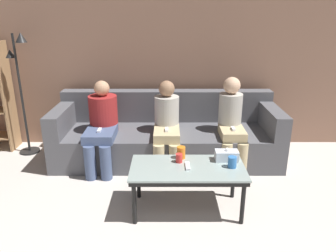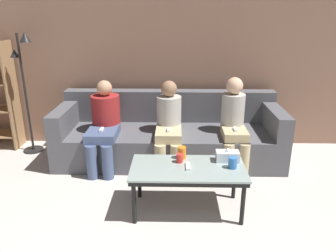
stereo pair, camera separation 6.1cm
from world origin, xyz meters
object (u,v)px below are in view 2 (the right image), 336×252
object	(u,v)px
couch	(169,136)
seated_person_mid_left	(169,123)
cup_near_left	(180,158)
seated_person_mid_right	(234,122)
game_remote	(188,166)
standing_lamp	(25,81)
cup_near_right	(182,153)
cup_far_center	(233,163)
tissue_box	(227,156)
seated_person_left_end	(104,122)
coffee_table	(188,171)

from	to	relation	value
couch	seated_person_mid_left	world-z (taller)	seated_person_mid_left
cup_near_left	seated_person_mid_right	world-z (taller)	seated_person_mid_right
game_remote	standing_lamp	xyz separation A→B (m)	(-2.06, 1.38, 0.50)
seated_person_mid_left	couch	bearing A→B (deg)	90.00
cup_near_right	seated_person_mid_left	bearing A→B (deg)	100.45
couch	seated_person_mid_left	distance (m)	0.35
standing_lamp	seated_person_mid_right	size ratio (longest dim) A/B	1.45
cup_near_left	cup_near_right	size ratio (longest dim) A/B	0.72
couch	cup_near_left	bearing A→B (deg)	-83.75
game_remote	standing_lamp	bearing A→B (deg)	146.18
cup_near_left	seated_person_mid_left	size ratio (longest dim) A/B	0.08
cup_far_center	cup_near_left	bearing A→B (deg)	167.41
cup_far_center	tissue_box	distance (m)	0.15
couch	cup_far_center	size ratio (longest dim) A/B	26.40
cup_near_right	tissue_box	bearing A→B (deg)	-6.62
seated_person_left_end	cup_far_center	bearing A→B (deg)	-35.41
cup_near_left	seated_person_mid_left	world-z (taller)	seated_person_mid_left
coffee_table	seated_person_mid_right	world-z (taller)	seated_person_mid_right
coffee_table	seated_person_left_end	world-z (taller)	seated_person_left_end
seated_person_left_end	seated_person_mid_right	size ratio (longest dim) A/B	0.96
couch	cup_far_center	bearing A→B (deg)	-63.44
cup_near_right	seated_person_mid_right	bearing A→B (deg)	51.42
seated_person_left_end	couch	bearing A→B (deg)	16.57
coffee_table	tissue_box	size ratio (longest dim) A/B	4.86
seated_person_mid_right	cup_near_right	bearing A→B (deg)	-128.58
coffee_table	cup_near_right	bearing A→B (deg)	105.84
cup_near_right	cup_far_center	xyz separation A→B (m)	(0.47, -0.20, -0.01)
coffee_table	standing_lamp	size ratio (longest dim) A/B	0.68
standing_lamp	seated_person_mid_right	xyz separation A→B (m)	(2.64, -0.39, -0.40)
game_remote	standing_lamp	world-z (taller)	standing_lamp
cup_near_left	seated_person_mid_left	bearing A→B (deg)	97.93
couch	seated_person_left_end	distance (m)	0.85
cup_near_right	seated_person_left_end	size ratio (longest dim) A/B	0.11
cup_near_left	standing_lamp	xyz separation A→B (m)	(-1.98, 1.28, 0.47)
cup_near_right	cup_far_center	world-z (taller)	cup_near_right
cup_near_right	seated_person_mid_right	distance (m)	1.02
coffee_table	game_remote	size ratio (longest dim) A/B	7.13
game_remote	standing_lamp	distance (m)	2.53
cup_far_center	seated_person_mid_right	size ratio (longest dim) A/B	0.10
cup_near_left	seated_person_mid_right	bearing A→B (deg)	53.47
tissue_box	couch	bearing A→B (deg)	118.59
coffee_table	cup_far_center	bearing A→B (deg)	-1.07
cup_near_right	standing_lamp	size ratio (longest dim) A/B	0.08
cup_far_center	seated_person_mid_right	world-z (taller)	seated_person_mid_right
game_remote	seated_person_left_end	world-z (taller)	seated_person_left_end
cup_far_center	couch	bearing A→B (deg)	116.56
cup_near_right	cup_far_center	distance (m)	0.51
couch	standing_lamp	world-z (taller)	standing_lamp
cup_far_center	seated_person_left_end	distance (m)	1.71
cup_near_left	cup_near_right	xyz separation A→B (m)	(0.02, 0.09, 0.02)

